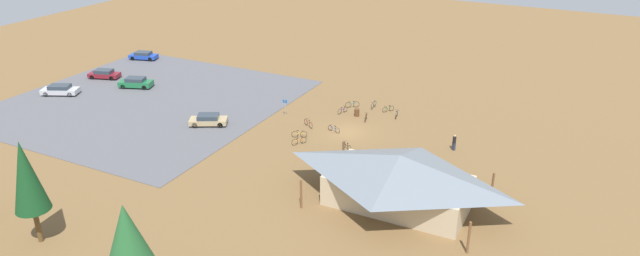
{
  "coord_description": "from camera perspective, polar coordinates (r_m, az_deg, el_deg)",
  "views": [
    {
      "loc": [
        -23.56,
        53.38,
        26.02
      ],
      "look_at": [
        2.02,
        2.83,
        1.2
      ],
      "focal_mm": 32.06,
      "sensor_mm": 36.0,
      "label": 1
    }
  ],
  "objects": [
    {
      "name": "bicycle_yellow_yard_right",
      "position": [
        62.39,
        -2.07,
        -0.61
      ],
      "size": [
        1.54,
        0.83,
        0.84
      ],
      "color": "black",
      "rests_on": "ground"
    },
    {
      "name": "ground",
      "position": [
        63.88,
        2.76,
        -0.4
      ],
      "size": [
        160.0,
        160.0,
        0.0
      ],
      "primitive_type": "plane",
      "color": "brown",
      "rests_on": "ground"
    },
    {
      "name": "bicycle_green_near_porch",
      "position": [
        69.77,
        6.82,
        1.91
      ],
      "size": [
        1.01,
        1.34,
        0.78
      ],
      "color": "black",
      "rests_on": "ground"
    },
    {
      "name": "bicycle_purple_yard_left",
      "position": [
        68.86,
        2.26,
        1.77
      ],
      "size": [
        0.64,
        1.58,
        0.82
      ],
      "color": "black",
      "rests_on": "ground"
    },
    {
      "name": "pine_east",
      "position": [
        47.8,
        -27.26,
        -4.34
      ],
      "size": [
        2.62,
        2.62,
        8.61
      ],
      "color": "brown",
      "rests_on": "ground"
    },
    {
      "name": "visitor_by_pavilion",
      "position": [
        60.86,
        13.25,
        -1.37
      ],
      "size": [
        0.4,
        0.38,
        1.74
      ],
      "color": "#2D3347",
      "rests_on": "ground"
    },
    {
      "name": "bicycle_blue_edge_south",
      "position": [
        63.72,
        1.39,
        -0.1
      ],
      "size": [
        1.66,
        0.59,
        0.79
      ],
      "color": "black",
      "rests_on": "ground"
    },
    {
      "name": "bicycle_white_by_bin",
      "position": [
        68.2,
        7.66,
        1.35
      ],
      "size": [
        0.49,
        1.67,
        0.83
      ],
      "color": "black",
      "rests_on": "ground"
    },
    {
      "name": "bicycle_red_mid_cluster",
      "position": [
        65.04,
        -1.18,
        0.45
      ],
      "size": [
        1.56,
        0.98,
        0.88
      ],
      "color": "black",
      "rests_on": "ground"
    },
    {
      "name": "car_tan_second_row",
      "position": [
        66.5,
        -11.08,
        0.81
      ],
      "size": [
        4.6,
        3.6,
        1.28
      ],
      "color": "tan",
      "rests_on": "parking_lot_asphalt"
    },
    {
      "name": "bicycle_orange_back_row",
      "position": [
        60.77,
        -2.1,
        -1.31
      ],
      "size": [
        1.06,
        1.44,
        0.83
      ],
      "color": "black",
      "rests_on": "ground"
    },
    {
      "name": "lot_sign",
      "position": [
        67.66,
        -3.51,
        2.29
      ],
      "size": [
        0.56,
        0.08,
        2.2
      ],
      "color": "#99999E",
      "rests_on": "ground"
    },
    {
      "name": "trash_bin",
      "position": [
        68.09,
        3.7,
        1.55
      ],
      "size": [
        0.6,
        0.6,
        0.9
      ],
      "primitive_type": "cylinder",
      "color": "brown",
      "rests_on": "ground"
    },
    {
      "name": "car_blue_back_corner",
      "position": [
        93.85,
        -17.21,
        6.93
      ],
      "size": [
        4.59,
        2.93,
        1.23
      ],
      "color": "#1E42B2",
      "rests_on": "parking_lot_asphalt"
    },
    {
      "name": "bicycle_teal_lone_east",
      "position": [
        70.64,
        3.24,
        2.36
      ],
      "size": [
        1.43,
        1.13,
        0.86
      ],
      "color": "black",
      "rests_on": "ground"
    },
    {
      "name": "bike_pavilion",
      "position": [
        49.25,
        7.86,
        -4.82
      ],
      "size": [
        14.72,
        9.04,
        4.74
      ],
      "color": "#C6B28E",
      "rests_on": "ground"
    },
    {
      "name": "parking_lot_asphalt",
      "position": [
        76.0,
        -16.8,
        2.61
      ],
      "size": [
        33.18,
        33.32,
        0.05
      ],
      "primitive_type": "cube",
      "color": "#56565B",
      "rests_on": "ground"
    },
    {
      "name": "bicycle_orange_front_row",
      "position": [
        66.87,
        4.61,
        1.05
      ],
      "size": [
        0.59,
        1.7,
        0.85
      ],
      "color": "black",
      "rests_on": "ground"
    },
    {
      "name": "car_maroon_by_curb",
      "position": [
        86.5,
        -20.74,
        5.07
      ],
      "size": [
        4.62,
        2.98,
        1.27
      ],
      "color": "maroon",
      "rests_on": "parking_lot_asphalt"
    },
    {
      "name": "bicycle_black_near_sign",
      "position": [
        59.77,
        2.67,
        -1.8
      ],
      "size": [
        1.42,
        0.96,
        0.75
      ],
      "color": "black",
      "rests_on": "ground"
    },
    {
      "name": "car_silver_near_entry",
      "position": [
        81.97,
        -24.51,
        3.49
      ],
      "size": [
        4.97,
        3.64,
        1.32
      ],
      "color": "#BCBCC1",
      "rests_on": "parking_lot_asphalt"
    },
    {
      "name": "bicycle_silver_trailside",
      "position": [
        70.73,
        5.38,
        2.31
      ],
      "size": [
        0.48,
        1.73,
        0.88
      ],
      "color": "black",
      "rests_on": "ground"
    },
    {
      "name": "pine_midwest",
      "position": [
        38.34,
        -18.66,
        -10.42
      ],
      "size": [
        3.39,
        3.39,
        7.81
      ],
      "color": "brown",
      "rests_on": "ground"
    },
    {
      "name": "car_green_far_end",
      "position": [
        81.17,
        -17.91,
        4.35
      ],
      "size": [
        4.74,
        3.22,
        1.39
      ],
      "color": "#1E6B3D",
      "rests_on": "parking_lot_asphalt"
    }
  ]
}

